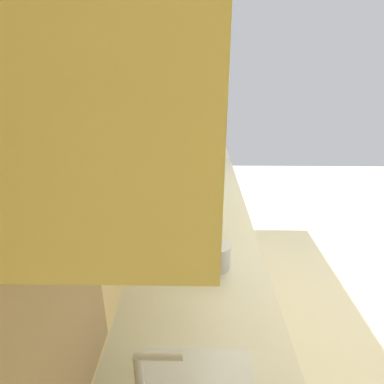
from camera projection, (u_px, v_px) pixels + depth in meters
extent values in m
plane|color=beige|center=(358.00, 303.00, 2.45)|extent=(6.99, 6.99, 0.00)
cube|color=#DEC17E|center=(140.00, 125.00, 1.93)|extent=(4.49, 0.12, 2.81)
cube|color=#EAD47B|center=(197.00, 293.00, 1.92)|extent=(3.51, 0.61, 0.88)
cube|color=#BBB8A3|center=(197.00, 230.00, 1.75)|extent=(3.54, 0.64, 0.02)
cube|color=#332819|center=(259.00, 356.00, 1.51)|extent=(0.01, 0.01, 0.81)
cube|color=#332819|center=(246.00, 294.00, 1.92)|extent=(0.01, 0.01, 0.81)
cube|color=#332819|center=(237.00, 253.00, 2.32)|extent=(0.01, 0.01, 0.81)
cube|color=#332819|center=(232.00, 225.00, 2.73)|extent=(0.01, 0.01, 0.81)
cube|color=#332819|center=(227.00, 204.00, 3.13)|extent=(0.01, 0.01, 0.81)
cube|color=#ECDC7B|center=(167.00, 34.00, 1.36)|extent=(2.45, 0.33, 0.73)
cube|color=#997A4C|center=(65.00, 324.00, 0.68)|extent=(0.44, 0.02, 0.53)
cube|color=white|center=(62.00, 324.00, 0.68)|extent=(0.38, 0.01, 0.47)
cube|color=black|center=(197.00, 177.00, 3.82)|extent=(0.60, 0.60, 0.90)
cube|color=black|center=(222.00, 180.00, 3.84)|extent=(0.47, 0.01, 0.50)
cube|color=black|center=(197.00, 140.00, 3.64)|extent=(0.57, 0.57, 0.02)
cube|color=black|center=(173.00, 133.00, 3.62)|extent=(0.57, 0.04, 0.18)
cylinder|color=#38383D|center=(207.00, 142.00, 3.51)|extent=(0.11, 0.11, 0.01)
cylinder|color=#38383D|center=(206.00, 136.00, 3.76)|extent=(0.11, 0.11, 0.01)
cylinder|color=#38383D|center=(188.00, 142.00, 3.52)|extent=(0.11, 0.11, 0.01)
cylinder|color=#38383D|center=(188.00, 136.00, 3.76)|extent=(0.11, 0.11, 0.01)
cylinder|color=#B7BABF|center=(159.00, 356.00, 0.71)|extent=(0.02, 0.11, 0.02)
cube|color=white|center=(195.00, 146.00, 2.82)|extent=(0.52, 0.36, 0.31)
cube|color=black|center=(215.00, 147.00, 2.78)|extent=(0.32, 0.01, 0.21)
cube|color=#2D2D33|center=(214.00, 141.00, 3.01)|extent=(0.09, 0.01, 0.21)
cylinder|color=#4C8CBF|center=(208.00, 189.00, 2.19)|extent=(0.14, 0.14, 0.07)
cylinder|color=#5081CB|center=(208.00, 187.00, 2.19)|extent=(0.12, 0.12, 0.03)
cylinder|color=#B7BABF|center=(214.00, 255.00, 1.40)|extent=(0.15, 0.15, 0.12)
cylinder|color=black|center=(215.00, 241.00, 1.37)|extent=(0.04, 0.04, 0.02)
cylinder|color=#B7BABF|center=(214.00, 241.00, 1.46)|extent=(0.09, 0.02, 0.05)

